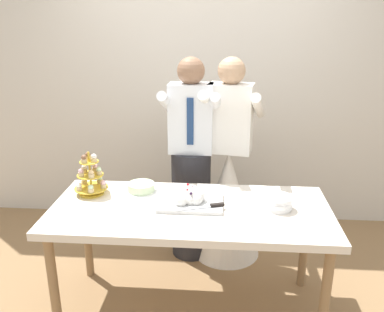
{
  "coord_description": "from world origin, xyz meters",
  "views": [
    {
      "loc": [
        0.19,
        -2.34,
        1.94
      ],
      "look_at": [
        0.0,
        0.15,
        1.07
      ],
      "focal_mm": 37.89,
      "sensor_mm": 36.0,
      "label": 1
    }
  ],
  "objects_px": {
    "dessert_table": "(190,218)",
    "round_cake": "(141,188)",
    "cupcake_stand": "(91,178)",
    "person_bride": "(228,190)",
    "main_cake_tray": "(191,198)",
    "person_groom": "(191,172)",
    "plate_stack": "(278,202)"
  },
  "relations": [
    {
      "from": "cupcake_stand",
      "to": "main_cake_tray",
      "type": "relative_size",
      "value": 0.71
    },
    {
      "from": "main_cake_tray",
      "to": "plate_stack",
      "type": "xyz_separation_m",
      "value": [
        0.56,
        -0.03,
        0.0
      ]
    },
    {
      "from": "main_cake_tray",
      "to": "plate_stack",
      "type": "relative_size",
      "value": 2.42
    },
    {
      "from": "cupcake_stand",
      "to": "plate_stack",
      "type": "relative_size",
      "value": 1.72
    },
    {
      "from": "cupcake_stand",
      "to": "person_bride",
      "type": "height_order",
      "value": "person_bride"
    },
    {
      "from": "cupcake_stand",
      "to": "dessert_table",
      "type": "bearing_deg",
      "value": -13.31
    },
    {
      "from": "main_cake_tray",
      "to": "plate_stack",
      "type": "bearing_deg",
      "value": -2.75
    },
    {
      "from": "round_cake",
      "to": "person_bride",
      "type": "distance_m",
      "value": 0.83
    },
    {
      "from": "plate_stack",
      "to": "round_cake",
      "type": "relative_size",
      "value": 0.74
    },
    {
      "from": "plate_stack",
      "to": "person_bride",
      "type": "height_order",
      "value": "person_bride"
    },
    {
      "from": "person_groom",
      "to": "person_bride",
      "type": "xyz_separation_m",
      "value": [
        0.3,
        0.02,
        -0.16
      ]
    },
    {
      "from": "dessert_table",
      "to": "person_bride",
      "type": "xyz_separation_m",
      "value": [
        0.25,
        0.73,
        -0.12
      ]
    },
    {
      "from": "dessert_table",
      "to": "person_bride",
      "type": "relative_size",
      "value": 1.08
    },
    {
      "from": "plate_stack",
      "to": "cupcake_stand",
      "type": "bearing_deg",
      "value": 173.77
    },
    {
      "from": "main_cake_tray",
      "to": "person_groom",
      "type": "distance_m",
      "value": 0.66
    },
    {
      "from": "cupcake_stand",
      "to": "person_groom",
      "type": "xyz_separation_m",
      "value": [
        0.65,
        0.55,
        -0.15
      ]
    },
    {
      "from": "dessert_table",
      "to": "cupcake_stand",
      "type": "relative_size",
      "value": 5.9
    },
    {
      "from": "dessert_table",
      "to": "plate_stack",
      "type": "relative_size",
      "value": 10.16
    },
    {
      "from": "main_cake_tray",
      "to": "round_cake",
      "type": "relative_size",
      "value": 1.79
    },
    {
      "from": "plate_stack",
      "to": "person_groom",
      "type": "relative_size",
      "value": 0.11
    },
    {
      "from": "dessert_table",
      "to": "round_cake",
      "type": "distance_m",
      "value": 0.43
    },
    {
      "from": "dessert_table",
      "to": "person_groom",
      "type": "height_order",
      "value": "person_groom"
    },
    {
      "from": "round_cake",
      "to": "person_bride",
      "type": "height_order",
      "value": "person_bride"
    },
    {
      "from": "cupcake_stand",
      "to": "round_cake",
      "type": "relative_size",
      "value": 1.27
    },
    {
      "from": "plate_stack",
      "to": "round_cake",
      "type": "bearing_deg",
      "value": 168.38
    },
    {
      "from": "main_cake_tray",
      "to": "person_groom",
      "type": "height_order",
      "value": "person_groom"
    },
    {
      "from": "cupcake_stand",
      "to": "round_cake",
      "type": "xyz_separation_m",
      "value": [
        0.34,
        0.05,
        -0.09
      ]
    },
    {
      "from": "cupcake_stand",
      "to": "person_groom",
      "type": "bearing_deg",
      "value": 40.18
    },
    {
      "from": "round_cake",
      "to": "person_bride",
      "type": "relative_size",
      "value": 0.14
    },
    {
      "from": "main_cake_tray",
      "to": "person_groom",
      "type": "xyz_separation_m",
      "value": [
        -0.05,
        0.66,
        -0.07
      ]
    },
    {
      "from": "cupcake_stand",
      "to": "person_bride",
      "type": "distance_m",
      "value": 1.15
    },
    {
      "from": "dessert_table",
      "to": "cupcake_stand",
      "type": "distance_m",
      "value": 0.74
    }
  ]
}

